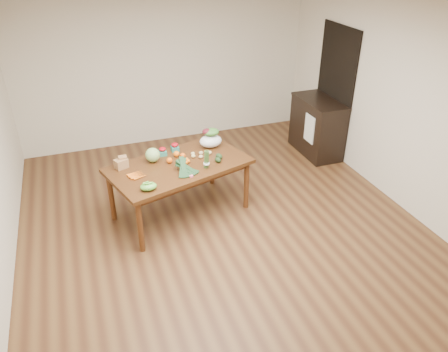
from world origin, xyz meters
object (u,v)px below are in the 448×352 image
object	(u,v)px
paper_bag	(121,163)
cabbage	(153,155)
kale_bunch	(187,168)
asparagus_bundle	(206,159)
dining_table	(180,189)
salad_bag	(211,139)
cabinet	(317,127)
mandarin_cluster	(183,161)

from	to	relation	value
paper_bag	cabbage	size ratio (longest dim) A/B	1.10
kale_bunch	asparagus_bundle	size ratio (longest dim) A/B	1.60
dining_table	salad_bag	xyz separation A→B (m)	(0.54, 0.35, 0.49)
cabbage	salad_bag	world-z (taller)	salad_bag
cabinet	salad_bag	size ratio (longest dim) A/B	3.30
dining_table	kale_bunch	world-z (taller)	kale_bunch
cabbage	asparagus_bundle	world-z (taller)	asparagus_bundle
cabinet	dining_table	bearing A→B (deg)	-158.83
asparagus_bundle	cabbage	bearing A→B (deg)	129.38
dining_table	salad_bag	bearing A→B (deg)	15.73
kale_bunch	paper_bag	bearing A→B (deg)	133.79
kale_bunch	asparagus_bundle	world-z (taller)	asparagus_bundle
paper_bag	kale_bunch	size ratio (longest dim) A/B	0.51
asparagus_bundle	salad_bag	xyz separation A→B (m)	(0.24, 0.57, -0.01)
asparagus_bundle	cabinet	bearing A→B (deg)	11.35
salad_bag	paper_bag	bearing A→B (deg)	-170.69
paper_bag	salad_bag	distance (m)	1.26
mandarin_cluster	kale_bunch	xyz separation A→B (m)	(-0.02, -0.27, 0.04)
cabinet	salad_bag	xyz separation A→B (m)	(-2.09, -0.68, 0.40)
cabinet	mandarin_cluster	bearing A→B (deg)	-158.34
paper_bag	asparagus_bundle	size ratio (longest dim) A/B	0.82
paper_bag	asparagus_bundle	world-z (taller)	asparagus_bundle
dining_table	cabbage	bearing A→B (deg)	131.85
cabinet	kale_bunch	bearing A→B (deg)	-153.60
cabinet	salad_bag	distance (m)	2.24
cabbage	asparagus_bundle	bearing A→B (deg)	-33.93
paper_bag	kale_bunch	xyz separation A→B (m)	(0.73, -0.41, 0.01)
asparagus_bundle	salad_bag	distance (m)	0.62
dining_table	cabinet	distance (m)	2.83
cabbage	salad_bag	size ratio (longest dim) A/B	0.61
salad_bag	cabinet	bearing A→B (deg)	17.89
mandarin_cluster	cabbage	bearing A→B (deg)	152.09
dining_table	mandarin_cluster	size ratio (longest dim) A/B	9.73
dining_table	paper_bag	xyz separation A→B (m)	(-0.70, 0.14, 0.45)
cabinet	asparagus_bundle	size ratio (longest dim) A/B	4.08
dining_table	salad_bag	size ratio (longest dim) A/B	5.66
salad_bag	dining_table	bearing A→B (deg)	-147.58
salad_bag	cabbage	bearing A→B (deg)	-168.75
paper_bag	mandarin_cluster	world-z (taller)	paper_bag
paper_bag	kale_bunch	world-z (taller)	kale_bunch
salad_bag	mandarin_cluster	bearing A→B (deg)	-144.45
asparagus_bundle	salad_bag	world-z (taller)	asparagus_bundle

